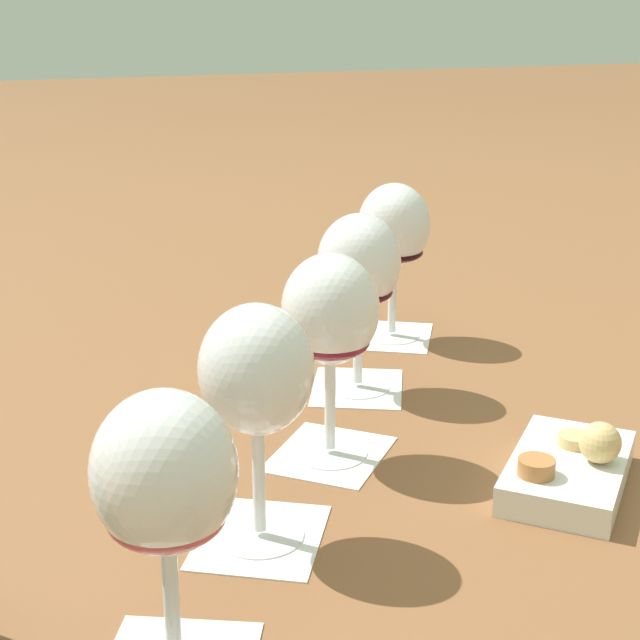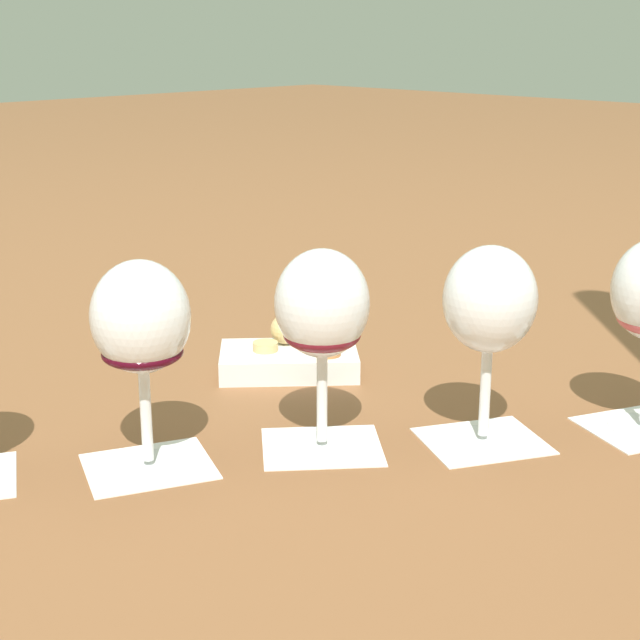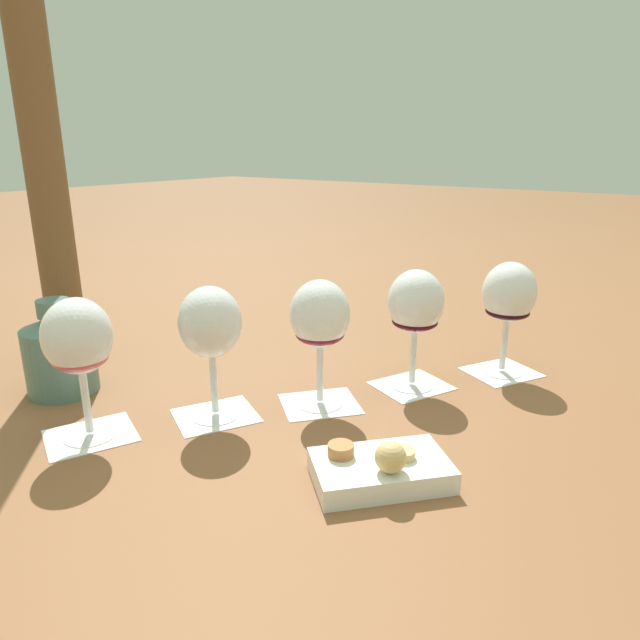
# 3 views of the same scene
# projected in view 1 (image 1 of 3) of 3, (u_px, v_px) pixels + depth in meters

# --- Properties ---
(ground_plane) EXTENTS (8.00, 8.00, 0.00)m
(ground_plane) POSITION_uv_depth(u_px,v_px,m) (320.00, 452.00, 0.87)
(ground_plane) COLOR brown
(tasting_card_1) EXTENTS (0.13, 0.14, 0.00)m
(tasting_card_1) POSITION_uv_depth(u_px,v_px,m) (260.00, 536.00, 0.73)
(tasting_card_1) COLOR white
(tasting_card_1) RESTS_ON ground_plane
(tasting_card_2) EXTENTS (0.14, 0.14, 0.00)m
(tasting_card_2) POSITION_uv_depth(u_px,v_px,m) (330.00, 454.00, 0.86)
(tasting_card_2) COLOR white
(tasting_card_2) RESTS_ON ground_plane
(tasting_card_3) EXTENTS (0.13, 0.13, 0.00)m
(tasting_card_3) POSITION_uv_depth(u_px,v_px,m) (357.00, 387.00, 1.01)
(tasting_card_3) COLOR white
(tasting_card_3) RESTS_ON ground_plane
(tasting_card_4) EXTENTS (0.13, 0.14, 0.00)m
(tasting_card_4) POSITION_uv_depth(u_px,v_px,m) (391.00, 336.00, 1.16)
(tasting_card_4) COLOR white
(tasting_card_4) RESTS_ON ground_plane
(wine_glass_0) EXTENTS (0.08, 0.08, 0.18)m
(wine_glass_0) POSITION_uv_depth(u_px,v_px,m) (165.00, 486.00, 0.55)
(wine_glass_0) COLOR white
(wine_glass_0) RESTS_ON tasting_card_0
(wine_glass_1) EXTENTS (0.08, 0.08, 0.18)m
(wine_glass_1) POSITION_uv_depth(u_px,v_px,m) (257.00, 381.00, 0.69)
(wine_glass_1) COLOR white
(wine_glass_1) RESTS_ON tasting_card_1
(wine_glass_2) EXTENTS (0.08, 0.08, 0.18)m
(wine_glass_2) POSITION_uv_depth(u_px,v_px,m) (330.00, 319.00, 0.82)
(wine_glass_2) COLOR white
(wine_glass_2) RESTS_ON tasting_card_2
(wine_glass_3) EXTENTS (0.08, 0.08, 0.18)m
(wine_glass_3) POSITION_uv_depth(u_px,v_px,m) (359.00, 269.00, 0.97)
(wine_glass_3) COLOR white
(wine_glass_3) RESTS_ON tasting_card_3
(wine_glass_4) EXTENTS (0.08, 0.08, 0.18)m
(wine_glass_4) POSITION_uv_depth(u_px,v_px,m) (394.00, 232.00, 1.12)
(wine_glass_4) COLOR white
(wine_glass_4) RESTS_ON tasting_card_4
(snack_dish) EXTENTS (0.17, 0.17, 0.06)m
(snack_dish) POSITION_uv_depth(u_px,v_px,m) (570.00, 468.00, 0.80)
(snack_dish) COLOR white
(snack_dish) RESTS_ON ground_plane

